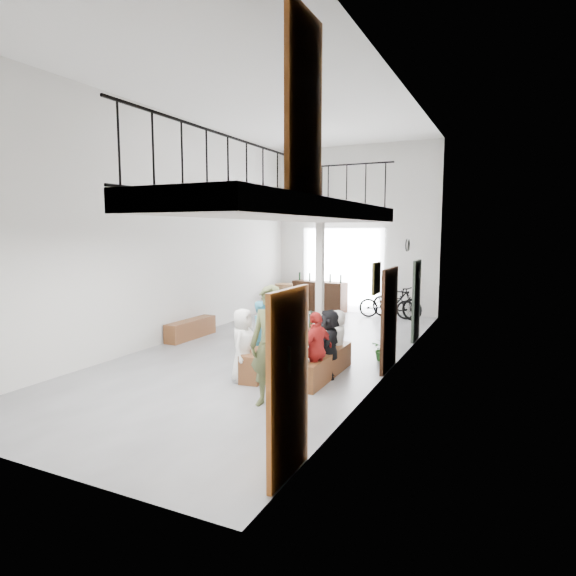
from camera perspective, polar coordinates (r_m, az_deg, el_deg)
The scene contains 24 objects.
floor at distance 11.00m, azimuth -1.77°, elevation -7.48°, with size 12.00×12.00×0.00m, color slate.
room_walls at distance 10.70m, azimuth -1.84°, elevation 11.30°, with size 12.00×12.00×12.00m.
gateway_portal at distance 16.36m, azimuth 6.48°, elevation 2.14°, with size 2.80×0.08×2.80m, color white.
right_wall_decor at distance 7.98m, azimuth 9.41°, elevation -0.27°, with size 0.07×8.28×5.07m.
balcony at distance 6.99m, azimuth 0.94°, elevation 8.86°, with size 1.52×5.62×4.00m.
tasting_table at distance 9.14m, azimuth 1.50°, elevation -5.88°, with size 0.94×2.02×0.79m.
bench_inner at distance 9.58m, azimuth -2.21°, elevation -8.04°, with size 0.36×2.26×0.52m, color brown.
bench_wall at distance 9.06m, azimuth 4.70°, elevation -9.09°, with size 0.27×2.05×0.47m, color brown.
tableware at distance 9.17m, azimuth 1.52°, elevation -4.39°, with size 0.69×1.22×0.35m.
side_bench at distance 12.50m, azimuth -11.44°, elevation -4.78°, with size 0.37×1.67×0.47m, color brown.
oak_barrel at distance 16.32m, azimuth -0.51°, elevation -1.12°, with size 0.63×0.63×0.93m.
serving_counter at distance 16.43m, azimuth 3.74°, elevation -0.96°, with size 1.90×0.53×1.00m, color #32180D.
counter_bottles at distance 16.37m, azimuth 3.79°, elevation 1.27°, with size 1.64×0.28×0.28m.
guest_left_a at distance 8.77m, azimuth -5.38°, elevation -6.74°, with size 0.65×0.42×1.33m, color white.
guest_left_b at distance 9.41m, azimuth -3.06°, elevation -5.67°, with size 0.50×0.33×1.36m, color #26687F.
guest_left_c at distance 9.89m, azimuth -0.98°, elevation -5.77°, with size 0.55×0.43×1.12m, color white.
guest_left_d at distance 10.31m, azimuth 0.09°, elevation -5.49°, with size 0.67×0.38×1.04m, color #26687F.
guest_right_a at distance 8.41m, azimuth 3.41°, elevation -7.30°, with size 0.78×0.32×1.33m, color red.
guest_right_b at distance 8.97m, azimuth 4.90°, elevation -6.57°, with size 1.19×0.38×1.28m, color black.
guest_right_c at distance 9.63m, azimuth 5.89°, elevation -6.03°, with size 0.57×0.37×1.16m, color white.
host_standing at distance 7.43m, azimuth -2.07°, elevation -6.94°, with size 0.69×0.45×1.89m, color #4D5530.
potted_plant at distance 10.34m, azimuth 11.17°, elevation -7.17°, with size 0.43×0.37×0.48m, color #194B1C.
bicycle_near at distance 15.27m, azimuth 11.67°, elevation -1.83°, with size 0.61×1.75×0.92m, color black.
bicycle_far at distance 15.27m, azimuth 12.73°, elevation -1.61°, with size 0.50×1.76×1.06m, color black.
Camera 1 is at (4.87, -9.49, 2.71)m, focal length 30.00 mm.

